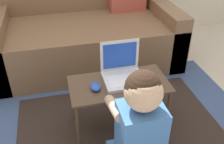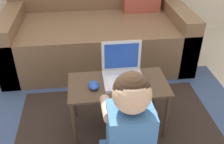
{
  "view_description": "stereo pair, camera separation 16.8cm",
  "coord_description": "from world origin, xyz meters",
  "px_view_note": "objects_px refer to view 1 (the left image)",
  "views": [
    {
      "loc": [
        -0.3,
        -1.37,
        1.34
      ],
      "look_at": [
        0.03,
        0.0,
        0.43
      ],
      "focal_mm": 42.0,
      "sensor_mm": 36.0,
      "label": 1
    },
    {
      "loc": [
        -0.14,
        -1.4,
        1.34
      ],
      "look_at": [
        0.03,
        0.0,
        0.43
      ],
      "focal_mm": 42.0,
      "sensor_mm": 36.0,
      "label": 2
    }
  ],
  "objects_px": {
    "laptop_desk": "(119,89)",
    "person_seated": "(140,134)",
    "laptop": "(123,74)",
    "couch": "(86,31)",
    "computer_mouse": "(95,87)"
  },
  "relations": [
    {
      "from": "laptop_desk",
      "to": "person_seated",
      "type": "height_order",
      "value": "person_seated"
    },
    {
      "from": "laptop",
      "to": "couch",
      "type": "bearing_deg",
      "value": 95.53
    },
    {
      "from": "computer_mouse",
      "to": "laptop_desk",
      "type": "bearing_deg",
      "value": 8.48
    },
    {
      "from": "laptop_desk",
      "to": "computer_mouse",
      "type": "distance_m",
      "value": 0.17
    },
    {
      "from": "laptop_desk",
      "to": "laptop",
      "type": "distance_m",
      "value": 0.1
    },
    {
      "from": "couch",
      "to": "person_seated",
      "type": "bearing_deg",
      "value": -87.64
    },
    {
      "from": "couch",
      "to": "computer_mouse",
      "type": "height_order",
      "value": "couch"
    },
    {
      "from": "couch",
      "to": "computer_mouse",
      "type": "relative_size",
      "value": 18.19
    },
    {
      "from": "laptop_desk",
      "to": "computer_mouse",
      "type": "height_order",
      "value": "computer_mouse"
    },
    {
      "from": "laptop_desk",
      "to": "computer_mouse",
      "type": "xyz_separation_m",
      "value": [
        -0.16,
        -0.02,
        0.06
      ]
    },
    {
      "from": "laptop",
      "to": "computer_mouse",
      "type": "height_order",
      "value": "laptop"
    },
    {
      "from": "couch",
      "to": "person_seated",
      "type": "xyz_separation_m",
      "value": [
        0.06,
        -1.46,
        0.04
      ]
    },
    {
      "from": "laptop",
      "to": "computer_mouse",
      "type": "relative_size",
      "value": 2.79
    },
    {
      "from": "couch",
      "to": "laptop",
      "type": "distance_m",
      "value": 1.01
    },
    {
      "from": "computer_mouse",
      "to": "person_seated",
      "type": "xyz_separation_m",
      "value": [
        0.16,
        -0.39,
        -0.06
      ]
    }
  ]
}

